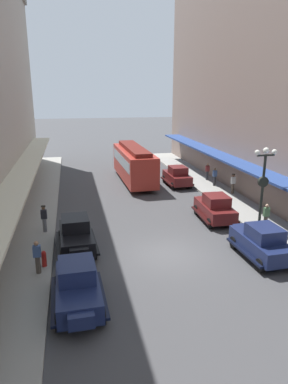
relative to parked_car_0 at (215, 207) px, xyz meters
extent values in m
plane|color=#424244|center=(-4.53, -4.31, -0.94)|extent=(200.00, 200.00, 0.00)
cube|color=#99968E|center=(-12.03, -4.31, -0.87)|extent=(3.00, 60.00, 0.15)
cube|color=beige|center=(-12.63, -4.31, 2.06)|extent=(1.80, 54.00, 0.16)
cube|color=#591919|center=(0.00, 0.03, -0.20)|extent=(1.85, 3.96, 0.80)
cube|color=#591919|center=(-0.01, -0.22, 0.55)|extent=(1.50, 1.75, 0.70)
cube|color=#8C9EA8|center=(-0.01, -0.22, 0.55)|extent=(1.43, 1.72, 0.42)
cube|color=#591919|center=(0.08, 2.16, -0.15)|extent=(0.95, 0.40, 0.52)
cube|color=black|center=(-0.95, 0.07, -0.52)|extent=(0.37, 3.52, 0.12)
cube|color=black|center=(0.95, 0.00, -0.52)|extent=(0.37, 3.52, 0.12)
cylinder|color=black|center=(-0.75, 1.43, -0.60)|extent=(0.25, 0.69, 0.68)
cylinder|color=black|center=(0.86, 1.37, -0.60)|extent=(0.25, 0.69, 0.68)
cylinder|color=black|center=(-0.86, -1.30, -0.60)|extent=(0.25, 0.69, 0.68)
cylinder|color=black|center=(0.76, -1.36, -0.60)|extent=(0.25, 0.69, 0.68)
cube|color=#19234C|center=(-9.33, -8.09, -0.20)|extent=(1.81, 3.95, 0.80)
cube|color=#19234C|center=(-9.34, -7.84, 0.55)|extent=(1.49, 1.74, 0.70)
cube|color=#8C9EA8|center=(-9.34, -7.84, 0.55)|extent=(1.41, 1.70, 0.42)
cube|color=#19234C|center=(-9.27, -10.22, -0.15)|extent=(0.94, 0.39, 0.52)
cube|color=black|center=(-8.38, -8.06, -0.52)|extent=(0.34, 3.52, 0.12)
cube|color=black|center=(-10.28, -8.11, -0.52)|extent=(0.34, 3.52, 0.12)
cylinder|color=black|center=(-8.48, -9.43, -0.60)|extent=(0.24, 0.69, 0.68)
cylinder|color=black|center=(-10.10, -9.47, -0.60)|extent=(0.24, 0.69, 0.68)
cylinder|color=black|center=(-8.56, -6.70, -0.60)|extent=(0.24, 0.69, 0.68)
cylinder|color=black|center=(-10.17, -6.75, -0.60)|extent=(0.24, 0.69, 0.68)
cube|color=#19234C|center=(0.18, -5.67, -0.20)|extent=(1.79, 3.94, 0.80)
cube|color=#19234C|center=(0.18, -5.92, 0.55)|extent=(1.48, 1.73, 0.70)
cube|color=#8C9EA8|center=(0.18, -5.92, 0.55)|extent=(1.41, 1.70, 0.42)
cube|color=#19234C|center=(0.13, -3.54, -0.15)|extent=(0.94, 0.38, 0.52)
cube|color=black|center=(-0.77, -5.69, -0.52)|extent=(0.32, 3.51, 0.12)
cube|color=black|center=(1.13, -5.65, -0.52)|extent=(0.32, 3.51, 0.12)
cylinder|color=black|center=(-0.66, -4.32, -0.60)|extent=(0.24, 0.68, 0.68)
cylinder|color=black|center=(0.95, -4.28, -0.60)|extent=(0.24, 0.68, 0.68)
cylinder|color=black|center=(-0.60, -7.05, -0.60)|extent=(0.24, 0.68, 0.68)
cube|color=black|center=(-9.27, -2.75, -0.20)|extent=(1.88, 3.98, 0.80)
cube|color=black|center=(-9.28, -2.50, 0.55)|extent=(1.52, 1.77, 0.70)
cube|color=#8C9EA8|center=(-9.28, -2.50, 0.55)|extent=(1.45, 1.73, 0.42)
cube|color=black|center=(-9.17, -4.88, -0.15)|extent=(0.95, 0.40, 0.52)
cube|color=black|center=(-8.32, -2.71, -0.52)|extent=(0.41, 3.52, 0.12)
cube|color=black|center=(-10.22, -2.80, -0.52)|extent=(0.41, 3.52, 0.12)
cylinder|color=black|center=(-8.40, -4.08, -0.60)|extent=(0.25, 0.69, 0.68)
cylinder|color=black|center=(-10.01, -4.16, -0.60)|extent=(0.25, 0.69, 0.68)
cylinder|color=black|center=(-8.53, -1.35, -0.60)|extent=(0.25, 0.69, 0.68)
cylinder|color=black|center=(-10.14, -1.43, -0.60)|extent=(0.25, 0.69, 0.68)
cube|color=#591919|center=(0.21, 9.32, -0.20)|extent=(1.77, 3.93, 0.80)
cube|color=#591919|center=(0.21, 9.07, 0.55)|extent=(1.47, 1.73, 0.70)
cube|color=#8C9EA8|center=(0.21, 9.07, 0.55)|extent=(1.40, 1.69, 0.42)
cube|color=#591919|center=(0.17, 11.45, -0.15)|extent=(0.94, 0.38, 0.52)
cube|color=black|center=(-0.74, 9.30, -0.52)|extent=(0.31, 3.51, 0.12)
cube|color=black|center=(1.16, 9.34, -0.52)|extent=(0.31, 3.51, 0.12)
cylinder|color=black|center=(-0.63, 10.67, -0.60)|extent=(0.23, 0.68, 0.68)
cylinder|color=black|center=(0.99, 10.70, -0.60)|extent=(0.23, 0.68, 0.68)
cylinder|color=black|center=(-0.58, 7.94, -0.60)|extent=(0.23, 0.68, 0.68)
cylinder|color=black|center=(1.04, 7.97, -0.60)|extent=(0.23, 0.68, 0.68)
cube|color=#A52D23|center=(-3.46, 11.40, 0.81)|extent=(2.68, 9.65, 2.70)
cube|color=#5B1913|center=(-3.46, 11.40, 2.34)|extent=(1.66, 8.67, 0.36)
cube|color=#8C9EA8|center=(-3.46, 11.40, 1.28)|extent=(2.69, 8.88, 0.95)
cube|color=black|center=(-3.40, 8.52, -0.74)|extent=(2.02, 1.24, 0.40)
cube|color=black|center=(-3.51, 14.28, -0.74)|extent=(2.02, 1.24, 0.40)
cube|color=black|center=(1.87, -2.52, -0.54)|extent=(0.44, 0.44, 0.50)
cylinder|color=black|center=(1.87, -2.52, 1.81)|extent=(0.16, 0.16, 4.20)
cube|color=black|center=(1.87, -2.52, 3.91)|extent=(1.10, 0.10, 0.10)
sphere|color=white|center=(1.32, -2.52, 4.09)|extent=(0.32, 0.32, 0.32)
sphere|color=white|center=(2.42, -2.52, 4.09)|extent=(0.32, 0.32, 0.32)
sphere|color=white|center=(1.87, -2.52, 4.19)|extent=(0.36, 0.36, 0.36)
cylinder|color=black|center=(1.87, -2.52, 2.31)|extent=(0.64, 0.18, 0.64)
cylinder|color=silver|center=(1.87, -2.42, 2.31)|extent=(0.56, 0.02, 0.56)
cylinder|color=#B21E19|center=(-10.88, -4.59, -0.44)|extent=(0.24, 0.24, 0.70)
sphere|color=#B21E19|center=(-10.88, -4.59, -0.07)|extent=(0.20, 0.20, 0.20)
cylinder|color=#2D2D33|center=(3.38, 8.02, -0.37)|extent=(0.24, 0.24, 0.85)
cube|color=#3F598C|center=(3.38, 8.02, 0.34)|extent=(0.36, 0.22, 0.56)
sphere|color=brown|center=(3.38, 8.02, 0.74)|extent=(0.22, 0.22, 0.22)
cylinder|color=#4C4238|center=(-11.11, -5.23, -0.37)|extent=(0.24, 0.24, 0.85)
cube|color=#3F598C|center=(-11.11, -5.23, 0.34)|extent=(0.36, 0.22, 0.56)
sphere|color=#9E7051|center=(-11.11, -5.23, 0.74)|extent=(0.22, 0.22, 0.22)
cylinder|color=slate|center=(-11.11, -0.05, -0.37)|extent=(0.24, 0.24, 0.85)
cube|color=#26262D|center=(-11.11, -0.05, 0.34)|extent=(0.36, 0.22, 0.56)
sphere|color=brown|center=(-11.11, -0.05, 0.74)|extent=(0.22, 0.22, 0.22)
cylinder|color=black|center=(-11.11, -0.05, 0.86)|extent=(0.28, 0.28, 0.04)
cylinder|color=#4C4238|center=(2.34, -2.46, -0.37)|extent=(0.24, 0.24, 0.85)
cube|color=#4C724C|center=(2.34, -2.46, 0.34)|extent=(0.36, 0.22, 0.56)
sphere|color=tan|center=(2.34, -2.46, 0.74)|extent=(0.22, 0.22, 0.22)
cylinder|color=#4C4238|center=(3.88, 5.33, -0.37)|extent=(0.24, 0.24, 0.85)
cube|color=white|center=(3.88, 5.33, 0.34)|extent=(0.36, 0.22, 0.56)
sphere|color=brown|center=(3.88, 5.33, 0.74)|extent=(0.22, 0.22, 0.22)
cylinder|color=black|center=(3.88, 5.33, 0.86)|extent=(0.28, 0.28, 0.04)
cylinder|color=#2D2D33|center=(3.53, 10.17, -0.37)|extent=(0.24, 0.24, 0.85)
cube|color=maroon|center=(3.53, 10.17, 0.34)|extent=(0.36, 0.22, 0.56)
sphere|color=tan|center=(3.53, 10.17, 0.74)|extent=(0.22, 0.22, 0.22)
camera|label=1|loc=(-9.28, -20.80, 7.52)|focal=32.64mm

